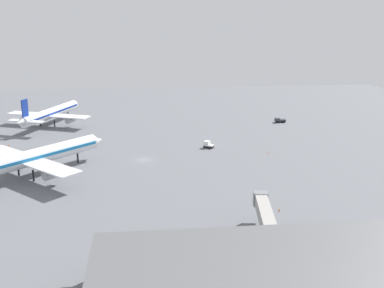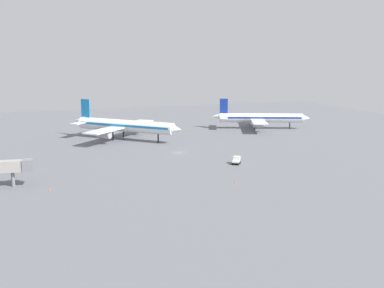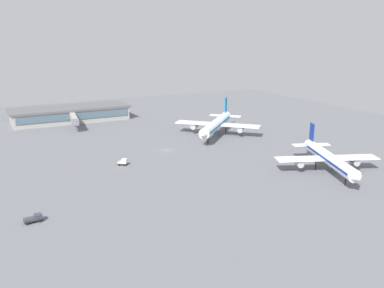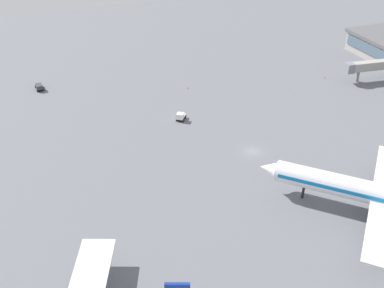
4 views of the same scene
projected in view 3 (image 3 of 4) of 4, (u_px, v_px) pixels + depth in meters
name	position (u px, v px, depth m)	size (l,w,h in m)	color
ground	(166.00, 150.00, 170.45)	(288.00, 288.00, 0.00)	slate
terminal_building	(70.00, 114.00, 226.43)	(61.89, 22.74, 7.76)	#9E9993
airplane_at_gate	(329.00, 158.00, 142.34)	(35.04, 42.43, 13.53)	white
airplane_taxiing	(217.00, 124.00, 193.36)	(39.21, 39.24, 15.20)	white
pushback_tractor	(34.00, 218.00, 105.14)	(4.52, 2.46, 1.90)	black
baggage_tug	(123.00, 162.00, 150.71)	(3.75, 3.59, 2.30)	black
jet_bridge	(74.00, 119.00, 206.61)	(5.47, 20.43, 6.74)	#9E9993
safety_cone_near_gate	(66.00, 135.00, 193.70)	(0.44, 0.44, 0.60)	#EA590C
safety_cone_mid_apron	(66.00, 165.00, 150.45)	(0.44, 0.44, 0.60)	#EA590C
safety_cone_far_side	(289.00, 147.00, 173.82)	(0.44, 0.44, 0.60)	#EA590C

